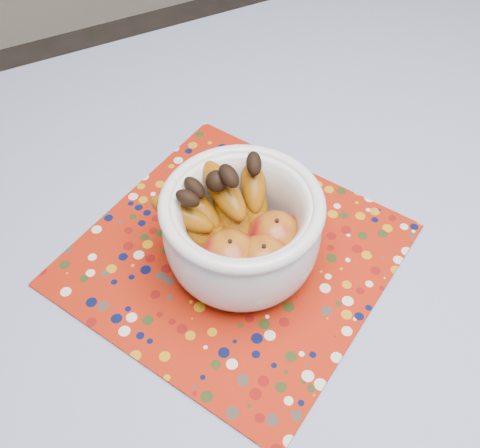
{
  "coord_description": "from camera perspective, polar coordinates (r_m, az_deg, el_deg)",
  "views": [
    {
      "loc": [
        -0.28,
        -0.28,
        1.36
      ],
      "look_at": [
        -0.09,
        0.11,
        0.83
      ],
      "focal_mm": 42.0,
      "sensor_mm": 36.0,
      "label": 1
    }
  ],
  "objects": [
    {
      "name": "table",
      "position": [
        0.8,
        9.42,
        -10.3
      ],
      "size": [
        1.2,
        1.2,
        0.75
      ],
      "color": "brown",
      "rests_on": "ground"
    },
    {
      "name": "tablecloth",
      "position": [
        0.73,
        10.24,
        -7.19
      ],
      "size": [
        1.32,
        1.32,
        0.01
      ],
      "primitive_type": "cube",
      "color": "#6678AA",
      "rests_on": "table"
    },
    {
      "name": "placemat",
      "position": [
        0.74,
        -0.61,
        -3.1
      ],
      "size": [
        0.51,
        0.51,
        0.0
      ],
      "primitive_type": "cube",
      "rotation": [
        0.0,
        0.0,
        0.51
      ],
      "color": "#951908",
      "rests_on": "tablecloth"
    },
    {
      "name": "fruit_bowl",
      "position": [
        0.68,
        -0.52,
        -0.13
      ],
      "size": [
        0.22,
        0.2,
        0.15
      ],
      "color": "silver",
      "rests_on": "placemat"
    }
  ]
}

